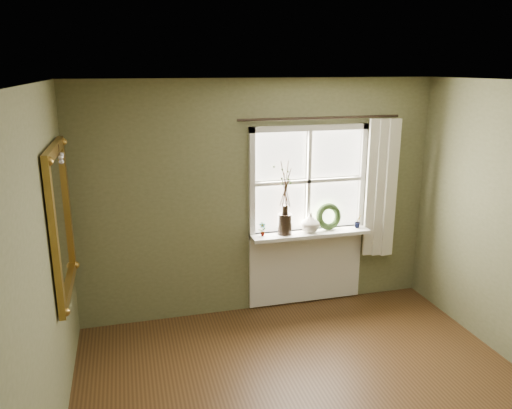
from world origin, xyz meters
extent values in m
plane|color=silver|center=(0.00, 0.00, 2.60)|extent=(4.50, 4.50, 0.00)
cube|color=#646643|center=(0.00, 2.30, 1.30)|extent=(4.00, 0.10, 2.60)
cube|color=#646643|center=(-2.05, 0.00, 1.30)|extent=(0.10, 4.50, 2.60)
cube|color=silver|center=(0.55, 2.22, 0.89)|extent=(1.36, 0.06, 0.06)
cube|color=silver|center=(0.55, 2.22, 2.07)|extent=(1.36, 0.06, 0.06)
cube|color=silver|center=(-0.10, 2.22, 1.48)|extent=(0.06, 0.06, 1.24)
cube|color=silver|center=(1.20, 2.22, 1.48)|extent=(0.06, 0.06, 1.24)
cube|color=silver|center=(0.55, 2.22, 1.48)|extent=(1.24, 0.05, 0.04)
cube|color=silver|center=(0.55, 2.22, 1.48)|extent=(0.04, 0.05, 1.12)
cube|color=white|center=(0.23, 2.25, 1.77)|extent=(0.59, 0.01, 0.53)
cube|color=white|center=(0.88, 2.25, 1.77)|extent=(0.59, 0.01, 0.53)
cube|color=white|center=(0.23, 2.25, 1.19)|extent=(0.59, 0.01, 0.53)
cube|color=white|center=(0.88, 2.25, 1.19)|extent=(0.59, 0.01, 0.53)
cube|color=silver|center=(0.55, 2.12, 0.90)|extent=(1.36, 0.26, 0.04)
cube|color=silver|center=(0.55, 2.23, 0.46)|extent=(1.36, 0.04, 0.88)
cylinder|color=black|center=(0.25, 2.12, 1.04)|extent=(0.17, 0.17, 0.23)
imported|color=beige|center=(0.55, 2.12, 1.03)|extent=(0.28, 0.28, 0.22)
torus|color=#2C431D|center=(0.78, 2.16, 1.04)|extent=(0.32, 0.17, 0.32)
imported|color=#2C431D|center=(-0.01, 2.12, 1.00)|extent=(0.09, 0.06, 0.16)
imported|color=#2C431D|center=(1.13, 2.12, 1.00)|extent=(0.10, 0.09, 0.15)
cube|color=beige|center=(1.39, 2.13, 1.37)|extent=(0.36, 0.12, 1.59)
cylinder|color=black|center=(0.65, 2.17, 2.18)|extent=(1.84, 0.03, 0.03)
cube|color=white|center=(-1.97, 1.42, 1.46)|extent=(0.02, 0.89, 1.10)
cube|color=olive|center=(-1.96, 1.42, 2.06)|extent=(0.05, 1.08, 0.09)
cube|color=olive|center=(-1.96, 1.42, 0.86)|extent=(0.05, 1.08, 0.09)
cube|color=olive|center=(-1.96, 0.93, 1.46)|extent=(0.05, 0.09, 1.10)
cube|color=olive|center=(-1.96, 1.92, 1.46)|extent=(0.05, 0.09, 1.10)
sphere|color=silver|center=(-1.91, 1.39, 2.00)|extent=(0.04, 0.04, 0.04)
sphere|color=silver|center=(-1.91, 1.42, 1.96)|extent=(0.04, 0.04, 0.04)
sphere|color=silver|center=(-1.91, 1.45, 2.01)|extent=(0.04, 0.04, 0.04)
camera|label=1|loc=(-1.41, -2.86, 2.71)|focal=35.00mm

